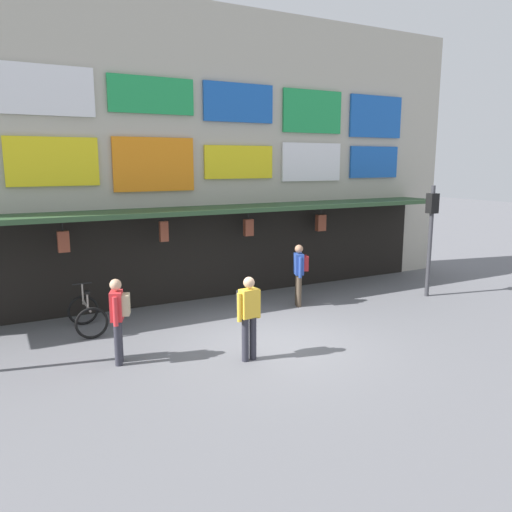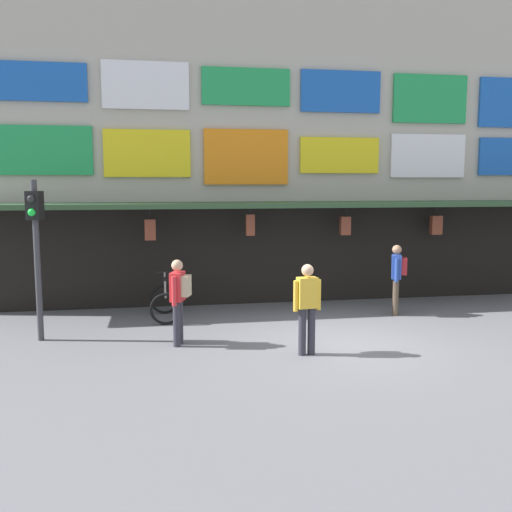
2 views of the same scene
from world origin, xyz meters
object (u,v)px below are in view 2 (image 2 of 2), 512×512
bicycle_parked (165,302)px  pedestrian_in_black (307,302)px  pedestrian_in_purple (179,296)px  traffic_light_near (36,234)px  pedestrian_in_white (397,274)px

bicycle_parked → pedestrian_in_black: size_ratio=0.69×
bicycle_parked → pedestrian_in_purple: (0.23, -2.24, 0.59)m
pedestrian_in_purple → bicycle_parked: bearing=95.9°
traffic_light_near → pedestrian_in_white: (7.94, 0.90, -1.16)m
traffic_light_near → pedestrian_in_purple: 3.08m
bicycle_parked → pedestrian_in_black: bearing=-52.2°
traffic_light_near → pedestrian_in_white: 8.08m
pedestrian_in_black → pedestrian_in_purple: bearing=156.4°
pedestrian_in_black → pedestrian_in_white: (2.94, 2.72, 0.00)m
traffic_light_near → bicycle_parked: (2.50, 1.41, -1.75)m
bicycle_parked → traffic_light_near: bearing=-150.6°
pedestrian_in_white → pedestrian_in_purple: same height
pedestrian_in_purple → traffic_light_near: bearing=163.1°
bicycle_parked → pedestrian_in_black: 4.13m
pedestrian_in_black → pedestrian_in_purple: 2.48m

